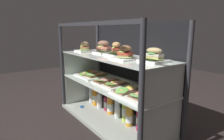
{
  "coord_description": "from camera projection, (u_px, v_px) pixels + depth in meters",
  "views": [
    {
      "loc": [
        1.44,
        -1.03,
        0.88
      ],
      "look_at": [
        0.0,
        0.0,
        0.52
      ],
      "focal_mm": 31.41,
      "sensor_mm": 36.0,
      "label": 1
    }
  ],
  "objects": [
    {
      "name": "juice_bottle_tucked_behind",
      "position": [
        107.0,
        103.0,
        2.08
      ],
      "size": [
        0.07,
        0.07,
        0.19
      ],
      "color": "#972B45",
      "rests_on": "case_base_deck"
    },
    {
      "name": "case_base_deck",
      "position": [
        112.0,
        120.0,
        1.91
      ],
      "size": [
        1.3,
        0.5,
        0.03
      ],
      "primitive_type": "cube",
      "color": "#A2A79D",
      "rests_on": "ground"
    },
    {
      "name": "juice_bottle_front_right_end",
      "position": [
        92.0,
        94.0,
        2.31
      ],
      "size": [
        0.07,
        0.07,
        0.23
      ],
      "color": "silver",
      "rests_on": "case_base_deck"
    },
    {
      "name": "open_sandwich_tray_near_left_corner",
      "position": [
        112.0,
        82.0,
        1.82
      ],
      "size": [
        0.34,
        0.32,
        0.06
      ],
      "color": "white",
      "rests_on": "shelf_lower_glass"
    },
    {
      "name": "case_frame",
      "position": [
        123.0,
        68.0,
        1.88
      ],
      "size": [
        1.3,
        0.5,
        0.95
      ],
      "color": "#333338",
      "rests_on": "ground"
    },
    {
      "name": "juice_bottle_front_left_end",
      "position": [
        117.0,
        109.0,
        1.9
      ],
      "size": [
        0.06,
        0.06,
        0.22
      ],
      "color": "silver",
      "rests_on": "case_base_deck"
    },
    {
      "name": "juice_bottle_back_right",
      "position": [
        100.0,
        100.0,
        2.15
      ],
      "size": [
        0.06,
        0.06,
        0.21
      ],
      "color": "white",
      "rests_on": "case_base_deck"
    },
    {
      "name": "plated_roll_sandwich_left_of_center",
      "position": [
        116.0,
        51.0,
        1.78
      ],
      "size": [
        0.18,
        0.18,
        0.12
      ],
      "color": "white",
      "rests_on": "shelf_upper_glass"
    },
    {
      "name": "shelf_lower_glass",
      "position": [
        112.0,
        84.0,
        1.83
      ],
      "size": [
        1.24,
        0.45,
        0.01
      ],
      "primitive_type": "cube",
      "color": "silver",
      "rests_on": "riser_lower_tier"
    },
    {
      "name": "riser_upper_tier",
      "position": [
        112.0,
        71.0,
        1.8
      ],
      "size": [
        1.22,
        0.43,
        0.25
      ],
      "color": "silver",
      "rests_on": "shelf_lower_glass"
    },
    {
      "name": "juice_bottle_front_fourth",
      "position": [
        96.0,
        97.0,
        2.23
      ],
      "size": [
        0.07,
        0.07,
        0.24
      ],
      "color": "orange",
      "rests_on": "case_base_deck"
    },
    {
      "name": "open_sandwich_tray_mid_right",
      "position": [
        93.0,
        74.0,
        2.13
      ],
      "size": [
        0.34,
        0.3,
        0.06
      ],
      "color": "white",
      "rests_on": "shelf_lower_glass"
    },
    {
      "name": "plated_roll_sandwich_right_of_center",
      "position": [
        85.0,
        48.0,
        2.11
      ],
      "size": [
        0.17,
        0.17,
        0.11
      ],
      "color": "white",
      "rests_on": "shelf_upper_glass"
    },
    {
      "name": "ground_plane",
      "position": [
        112.0,
        123.0,
        1.91
      ],
      "size": [
        6.0,
        6.0,
        0.02
      ],
      "primitive_type": "cube",
      "color": "black",
      "rests_on": "ground"
    },
    {
      "name": "juice_bottle_front_middle",
      "position": [
        111.0,
        105.0,
        2.0
      ],
      "size": [
        0.07,
        0.07,
        0.24
      ],
      "color": "orange",
      "rests_on": "case_base_deck"
    },
    {
      "name": "juice_bottle_back_left",
      "position": [
        125.0,
        111.0,
        1.83
      ],
      "size": [
        0.06,
        0.06,
        0.24
      ],
      "color": "#B2D748",
      "rests_on": "case_base_deck"
    },
    {
      "name": "plated_roll_sandwich_mid_left",
      "position": [
        125.0,
        55.0,
        1.57
      ],
      "size": [
        0.2,
        0.2,
        0.11
      ],
      "color": "white",
      "rests_on": "shelf_upper_glass"
    },
    {
      "name": "open_sandwich_tray_center",
      "position": [
        135.0,
        93.0,
        1.5
      ],
      "size": [
        0.34,
        0.31,
        0.06
      ],
      "color": "white",
      "rests_on": "shelf_lower_glass"
    },
    {
      "name": "shelf_upper_glass",
      "position": [
        112.0,
        56.0,
        1.78
      ],
      "size": [
        1.24,
        0.45,
        0.01
      ],
      "primitive_type": "cube",
      "color": "silver",
      "rests_on": "riser_upper_tier"
    },
    {
      "name": "juice_bottle_front_second",
      "position": [
        140.0,
        119.0,
        1.67
      ],
      "size": [
        0.06,
        0.06,
        0.25
      ],
      "color": "#9E224C",
      "rests_on": "case_base_deck"
    },
    {
      "name": "riser_lower_tier",
      "position": [
        112.0,
        102.0,
        1.87
      ],
      "size": [
        1.22,
        0.43,
        0.34
      ],
      "color": "silver",
      "rests_on": "case_base_deck"
    },
    {
      "name": "kitchen_scissors",
      "position": [
        80.0,
        107.0,
        2.19
      ],
      "size": [
        0.16,
        0.18,
        0.01
      ],
      "color": "silver",
      "rests_on": "case_base_deck"
    },
    {
      "name": "juice_bottle_back_center",
      "position": [
        129.0,
        116.0,
        1.75
      ],
      "size": [
        0.07,
        0.07,
        0.25
      ],
      "color": "gold",
      "rests_on": "case_base_deck"
    },
    {
      "name": "plated_roll_sandwich_far_right",
      "position": [
        154.0,
        57.0,
        1.44
      ],
      "size": [
        0.18,
        0.18,
        0.11
      ],
      "color": "white",
      "rests_on": "shelf_upper_glass"
    },
    {
      "name": "plated_roll_sandwich_near_left_corner",
      "position": [
        103.0,
        48.0,
        1.96
      ],
      "size": [
        0.17,
        0.17,
        0.13
      ],
      "color": "white",
      "rests_on": "shelf_upper_glass"
    }
  ]
}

